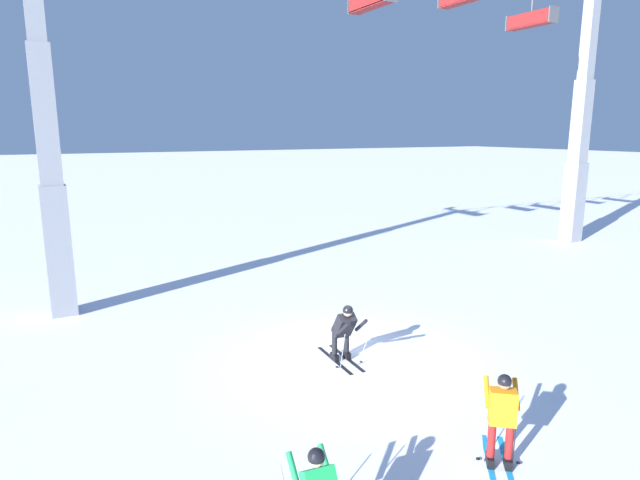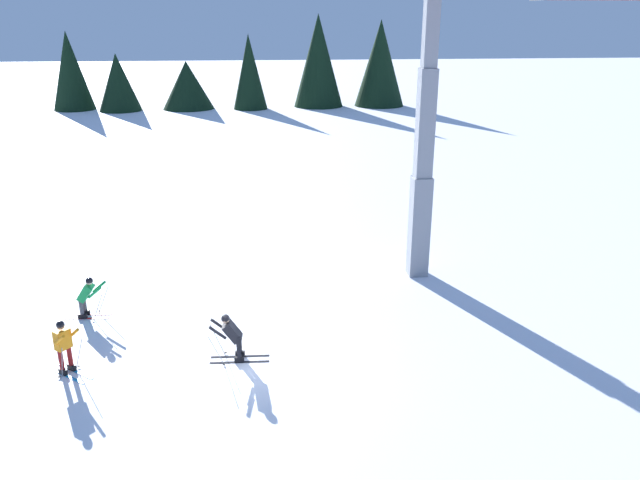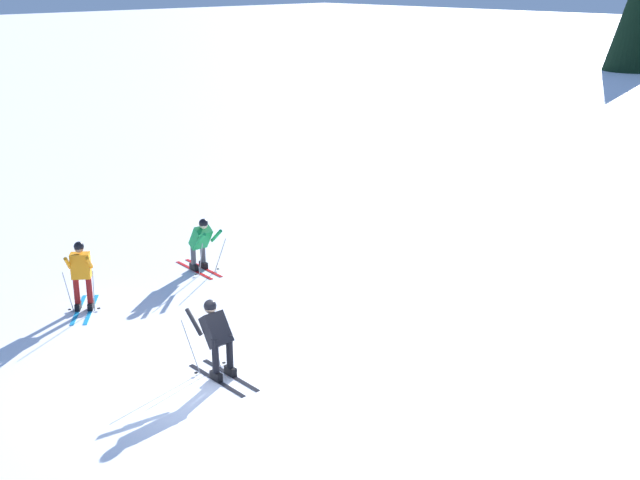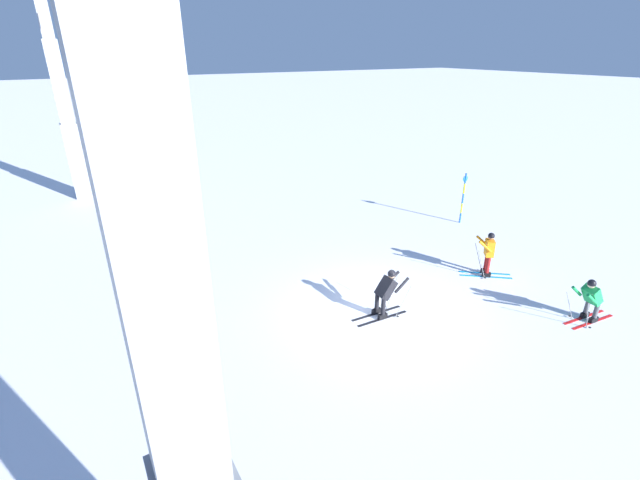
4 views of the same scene
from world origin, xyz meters
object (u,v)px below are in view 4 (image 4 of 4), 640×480
Objects in this scene: trail_marker_pole at (463,197)px; skier_distant_downhill at (489,251)px; lift_tower_near at (173,359)px; skier_distant_uphill at (591,297)px; skier_carving_main at (386,290)px; lift_tower_far at (63,99)px.

skier_distant_downhill is (-4.10, 3.09, -0.32)m from trail_marker_pole.
skier_distant_uphill is (2.43, -11.80, -4.30)m from lift_tower_near.
skier_distant_downhill reaches higher than skier_distant_uphill.
skier_distant_downhill is at bearing -87.38° from skier_carving_main.
skier_distant_downhill is (0.21, -4.63, 0.08)m from skier_carving_main.
skier_distant_downhill reaches higher than skier_carving_main.
skier_carving_main is 19.05m from lift_tower_far.
lift_tower_near reaches higher than skier_carving_main.
lift_tower_far reaches higher than skier_distant_downhill.
lift_tower_far is at bearing 34.15° from skier_distant_downhill.
trail_marker_pole is at bearing -60.82° from skier_carving_main.
lift_tower_near is 12.79m from skier_distant_uphill.
skier_distant_uphill is (-7.56, 2.84, -0.43)m from trail_marker_pole.
skier_distant_downhill is at bearing 142.99° from trail_marker_pole.
skier_carving_main is 1.00× the size of skier_distant_uphill.
skier_distant_downhill is (5.89, -11.55, -4.19)m from lift_tower_near.
lift_tower_far reaches higher than skier_carving_main.
skier_carving_main is at bearing -50.65° from lift_tower_near.
skier_carving_main is 1.06× the size of skier_distant_downhill.
skier_carving_main is 4.63m from skier_distant_downhill.
lift_tower_far is 7.43× the size of skier_distant_downhill.
skier_distant_downhill is (3.46, 0.25, 0.11)m from skier_distant_uphill.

